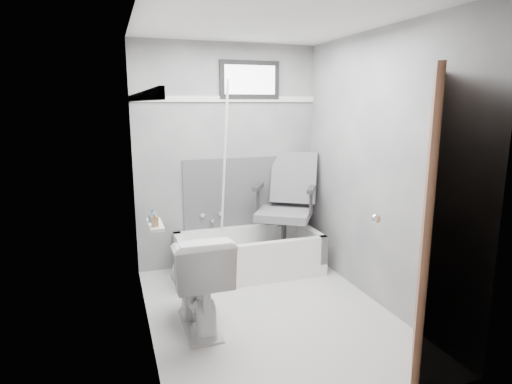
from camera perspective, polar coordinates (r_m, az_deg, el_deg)
name	(u,v)px	position (r m, az deg, el deg)	size (l,w,h in m)	color
floor	(269,313)	(3.84, 1.77, -15.82)	(2.60, 2.60, 0.00)	silver
ceiling	(271,18)	(3.46, 2.04, 22.14)	(2.60, 2.60, 0.00)	silver
wall_back	(228,157)	(4.67, -3.81, 4.65)	(2.00, 0.02, 2.40)	slate
wall_front	(358,215)	(2.31, 13.47, -3.03)	(2.00, 0.02, 2.40)	slate
wall_left	(143,184)	(3.24, -14.89, 1.10)	(0.02, 2.60, 2.40)	slate
wall_right	(376,170)	(3.92, 15.72, 2.85)	(0.02, 2.60, 2.40)	slate
bathtub	(249,253)	(4.60, -0.91, -8.17)	(1.50, 0.70, 0.42)	white
office_chair	(284,206)	(4.61, 3.76, -1.93)	(0.65, 0.65, 1.13)	#5B5A5E
toilet	(197,280)	(3.50, -7.84, -11.49)	(0.46, 0.82, 0.80)	white
door	(494,233)	(3.00, 29.14, -4.76)	(0.78, 0.78, 2.00)	brown
window	(250,80)	(4.70, -0.86, 14.73)	(0.66, 0.04, 0.40)	black
backerboard	(250,192)	(4.80, -0.83, 0.02)	(1.50, 0.02, 0.78)	#4C4C4F
trim_back	(227,99)	(4.63, -3.87, 12.27)	(2.00, 0.02, 0.06)	white
trim_left	(140,97)	(3.19, -15.25, 12.14)	(0.02, 2.60, 0.06)	white
pole	(224,175)	(4.44, -4.29, 2.31)	(0.02, 0.02, 1.95)	white
shelf	(155,225)	(3.24, -13.27, -4.28)	(0.10, 0.32, 0.03)	silver
soap_bottle_a	(155,219)	(3.14, -13.36, -3.53)	(0.05, 0.05, 0.11)	#9D7A4E
soap_bottle_b	(153,215)	(3.28, -13.61, -3.01)	(0.08, 0.08, 0.10)	slate
faucet	(212,217)	(4.72, -5.95, -3.36)	(0.26, 0.10, 0.16)	silver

